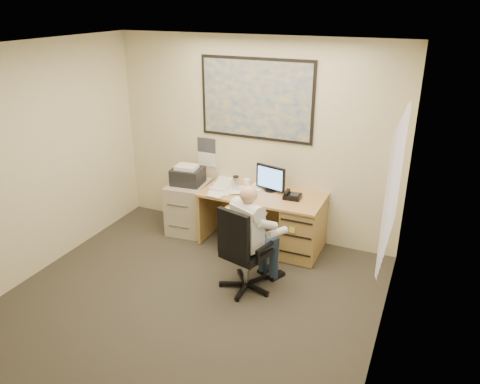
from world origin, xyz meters
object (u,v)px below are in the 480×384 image
at_px(desk, 286,219).
at_px(filing_cabinet, 189,203).
at_px(office_chair, 246,267).
at_px(person, 247,238).

height_order(desk, filing_cabinet, desk).
bearing_deg(office_chair, filing_cabinet, 156.15).
bearing_deg(desk, person, -97.33).
relative_size(desk, office_chair, 1.53).
relative_size(filing_cabinet, office_chair, 0.95).
distance_m(filing_cabinet, person, 1.66).
height_order(office_chair, person, person).
bearing_deg(person, filing_cabinet, 168.11).
xyz_separation_m(filing_cabinet, person, (1.32, -1.00, 0.20)).
height_order(desk, person, person).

